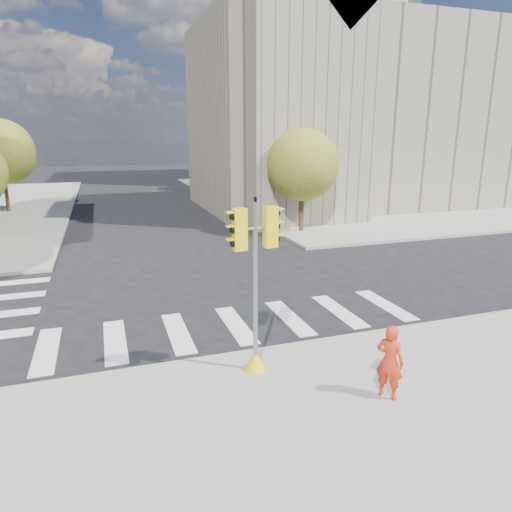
{
  "coord_description": "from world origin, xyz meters",
  "views": [
    {
      "loc": [
        -3.73,
        -14.64,
        5.69
      ],
      "look_at": [
        0.64,
        -1.78,
        2.1
      ],
      "focal_mm": 32.0,
      "sensor_mm": 36.0,
      "label": 1
    }
  ],
  "objects": [
    {
      "name": "office_tower",
      "position": [
        22.0,
        42.0,
        15.0
      ],
      "size": [
        20.0,
        18.0,
        30.0
      ],
      "primitive_type": "cube",
      "color": "#9EA0A3",
      "rests_on": "ground"
    },
    {
      "name": "tree_lw_far",
      "position": [
        -10.5,
        24.0,
        4.54
      ],
      "size": [
        4.8,
        4.8,
        6.95
      ],
      "color": "#382616",
      "rests_on": "ground"
    },
    {
      "name": "sidewalk_far_right",
      "position": [
        20.0,
        26.0,
        0.07
      ],
      "size": [
        28.0,
        40.0,
        0.15
      ],
      "primitive_type": "cube",
      "color": "gray",
      "rests_on": "ground"
    },
    {
      "name": "lamp_near",
      "position": [
        8.0,
        14.0,
        4.58
      ],
      "size": [
        0.35,
        0.18,
        8.11
      ],
      "color": "black",
      "rests_on": "sidewalk_far_right"
    },
    {
      "name": "civic_building",
      "position": [
        15.59,
        19.12,
        7.26
      ],
      "size": [
        26.0,
        16.0,
        19.39
      ],
      "color": "gray",
      "rests_on": "ground"
    },
    {
      "name": "tree_re_far",
      "position": [
        7.5,
        34.0,
        3.87
      ],
      "size": [
        4.0,
        4.0,
        5.88
      ],
      "color": "#382616",
      "rests_on": "ground"
    },
    {
      "name": "photographer",
      "position": [
        1.86,
        -7.14,
        0.99
      ],
      "size": [
        0.67,
        0.73,
        1.67
      ],
      "primitive_type": "imported",
      "rotation": [
        0.0,
        0.0,
        2.16
      ],
      "color": "red",
      "rests_on": "sidewalk_near"
    },
    {
      "name": "traffic_signal",
      "position": [
        -0.5,
        -5.09,
        1.93
      ],
      "size": [
        1.08,
        0.56,
        4.23
      ],
      "rotation": [
        0.0,
        0.0,
        0.09
      ],
      "color": "yellow",
      "rests_on": "sidewalk_near"
    },
    {
      "name": "tree_re_mid",
      "position": [
        7.5,
        22.0,
        4.35
      ],
      "size": [
        4.6,
        4.6,
        6.66
      ],
      "color": "#382616",
      "rests_on": "ground"
    },
    {
      "name": "ground",
      "position": [
        0.0,
        0.0,
        0.0
      ],
      "size": [
        160.0,
        160.0,
        0.0
      ],
      "primitive_type": "plane",
      "color": "black",
      "rests_on": "ground"
    },
    {
      "name": "tree_re_near",
      "position": [
        7.5,
        10.0,
        4.05
      ],
      "size": [
        4.2,
        4.2,
        6.16
      ],
      "color": "#382616",
      "rests_on": "ground"
    },
    {
      "name": "lamp_far",
      "position": [
        8.0,
        28.0,
        4.58
      ],
      "size": [
        0.35,
        0.18,
        8.11
      ],
      "color": "black",
      "rests_on": "sidewalk_far_right"
    }
  ]
}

